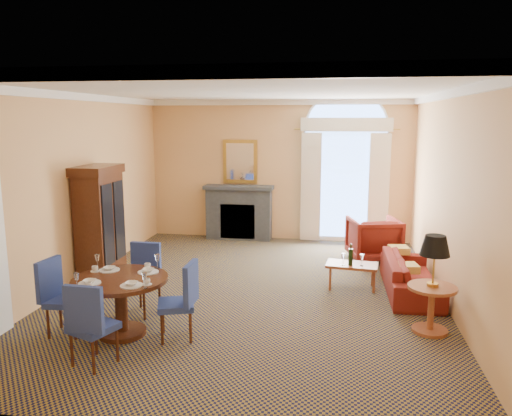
% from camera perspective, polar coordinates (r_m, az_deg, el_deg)
% --- Properties ---
extents(ground, '(7.50, 7.50, 0.00)m').
position_cam_1_polar(ground, '(8.23, -0.57, -9.56)').
color(ground, '#111438').
rests_on(ground, ground).
extents(room_envelope, '(6.04, 7.52, 3.45)m').
position_cam_1_polar(room_envelope, '(8.41, 0.01, 8.34)').
color(room_envelope, '#E8B06F').
rests_on(room_envelope, ground).
extents(armoire, '(0.57, 1.01, 1.99)m').
position_cam_1_polar(armoire, '(9.09, -17.41, -1.85)').
color(armoire, '#35180C').
rests_on(armoire, ground).
extents(dining_table, '(1.22, 1.22, 0.97)m').
position_cam_1_polar(dining_table, '(6.75, -15.21, -9.31)').
color(dining_table, '#35180C').
rests_on(dining_table, ground).
extents(dining_chair_north, '(0.56, 0.56, 1.01)m').
position_cam_1_polar(dining_chair_north, '(7.46, -12.70, -7.27)').
color(dining_chair_north, navy).
rests_on(dining_chair_north, ground).
extents(dining_chair_south, '(0.58, 0.58, 1.01)m').
position_cam_1_polar(dining_chair_south, '(5.97, -18.55, -12.07)').
color(dining_chair_south, navy).
rests_on(dining_chair_south, ground).
extents(dining_chair_east, '(0.56, 0.56, 1.01)m').
position_cam_1_polar(dining_chair_east, '(6.46, -8.33, -9.90)').
color(dining_chair_east, navy).
rests_on(dining_chair_east, ground).
extents(dining_chair_west, '(0.51, 0.50, 1.01)m').
position_cam_1_polar(dining_chair_west, '(7.03, -21.68, -8.86)').
color(dining_chair_west, navy).
rests_on(dining_chair_west, ground).
extents(sofa, '(0.80, 1.99, 0.58)m').
position_cam_1_polar(sofa, '(8.49, 17.26, -7.36)').
color(sofa, maroon).
rests_on(sofa, ground).
extents(armchair, '(1.12, 1.14, 0.86)m').
position_cam_1_polar(armchair, '(10.15, 13.28, -3.47)').
color(armchair, maroon).
rests_on(armchair, ground).
extents(coffee_table, '(0.88, 0.55, 0.78)m').
position_cam_1_polar(coffee_table, '(8.42, 10.91, -6.42)').
color(coffee_table, '#A25430').
rests_on(coffee_table, ground).
extents(side_table, '(0.63, 0.63, 1.28)m').
position_cam_1_polar(side_table, '(6.91, 19.62, -6.92)').
color(side_table, '#A25430').
rests_on(side_table, ground).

